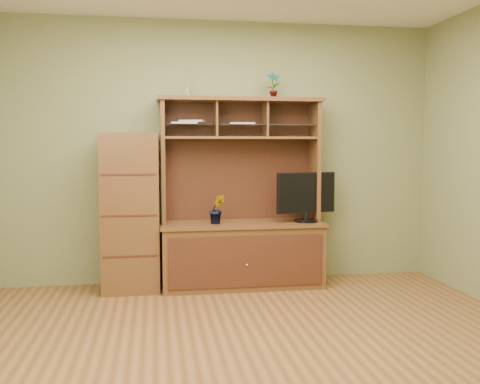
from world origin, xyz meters
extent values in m
cube|color=brown|center=(0.00, 0.00, -0.01)|extent=(4.50, 4.00, 0.02)
cube|color=olive|center=(0.00, 2.01, 1.35)|extent=(4.50, 0.02, 2.70)
cube|color=olive|center=(0.00, -2.01, 1.35)|extent=(4.50, 0.02, 2.70)
cube|color=#4E2E16|center=(0.16, 1.71, 0.31)|extent=(1.60, 0.55, 0.62)
cube|color=#381A0F|center=(0.16, 1.42, 0.31)|extent=(1.50, 0.01, 0.50)
sphere|color=silver|center=(0.16, 1.41, 0.28)|extent=(0.02, 0.02, 0.02)
cube|color=#4E2E16|center=(0.16, 1.71, 0.64)|extent=(1.64, 0.59, 0.03)
cube|color=#4E2E16|center=(-0.62, 1.80, 1.27)|extent=(0.04, 0.35, 1.25)
cube|color=#4E2E16|center=(0.94, 1.80, 1.27)|extent=(0.04, 0.35, 1.25)
cube|color=#381A0F|center=(0.16, 1.97, 1.27)|extent=(1.52, 0.02, 1.25)
cube|color=#4E2E16|center=(0.16, 1.80, 1.88)|extent=(1.66, 0.40, 0.04)
cube|color=#4E2E16|center=(0.16, 1.80, 1.50)|extent=(1.52, 0.32, 0.02)
cube|color=#4E2E16|center=(-0.09, 1.80, 1.69)|extent=(0.02, 0.31, 0.35)
cube|color=#4E2E16|center=(0.42, 1.80, 1.69)|extent=(0.02, 0.31, 0.35)
cube|color=silver|center=(0.16, 1.79, 1.63)|extent=(1.50, 0.27, 0.01)
cylinder|color=black|center=(0.81, 1.65, 0.66)|extent=(0.24, 0.24, 0.02)
cylinder|color=black|center=(0.81, 1.65, 0.71)|extent=(0.05, 0.05, 0.08)
cube|color=black|center=(0.81, 1.65, 0.95)|extent=(0.63, 0.17, 0.41)
imported|color=#295C1F|center=(-0.09, 1.65, 0.80)|extent=(0.16, 0.13, 0.29)
imported|color=#406A25|center=(0.50, 1.80, 2.03)|extent=(0.15, 0.11, 0.27)
cylinder|color=silver|center=(-0.38, 1.80, 1.95)|extent=(0.06, 0.06, 0.10)
cylinder|color=olive|center=(-0.38, 1.80, 2.10)|extent=(0.04, 0.04, 0.19)
cube|color=#B4B4B9|center=(-0.39, 1.80, 1.64)|extent=(0.28, 0.23, 0.02)
cube|color=#B4B4B9|center=(-0.32, 1.80, 1.66)|extent=(0.28, 0.24, 0.02)
cube|color=#B4B4B9|center=(0.19, 1.80, 1.64)|extent=(0.28, 0.24, 0.02)
cube|color=#4E2E16|center=(-0.94, 1.73, 0.77)|extent=(0.55, 0.49, 1.54)
cube|color=#381A0F|center=(-0.94, 1.48, 0.38)|extent=(0.51, 0.01, 0.02)
cube|color=#381A0F|center=(-0.94, 1.48, 0.77)|extent=(0.51, 0.01, 0.01)
cube|color=#381A0F|center=(-0.94, 1.48, 1.15)|extent=(0.51, 0.01, 0.02)
camera|label=1|loc=(-0.69, -3.56, 1.41)|focal=40.00mm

